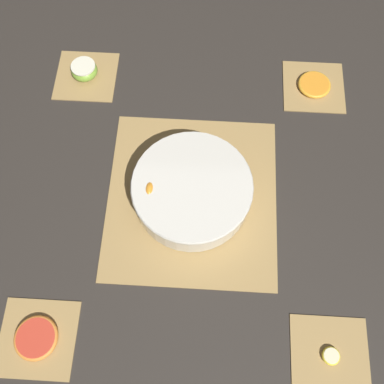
{
  "coord_description": "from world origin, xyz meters",
  "views": [
    {
      "loc": [
        0.41,
        0.02,
        0.99
      ],
      "look_at": [
        0.0,
        0.0,
        0.04
      ],
      "focal_mm": 42.0,
      "sensor_mm": 36.0,
      "label": 1
    }
  ],
  "objects": [
    {
      "name": "apple_half",
      "position": [
        -0.34,
        -0.31,
        0.03
      ],
      "size": [
        0.07,
        0.07,
        0.04
      ],
      "color": "#7FAD38",
      "rests_on": "coaster_mat_near_left"
    },
    {
      "name": "coaster_mat_far_right",
      "position": [
        0.34,
        0.31,
        0.0
      ],
      "size": [
        0.16,
        0.16,
        0.01
      ],
      "color": "#A8844C",
      "rests_on": "ground_plane"
    },
    {
      "name": "banana_coin_single",
      "position": [
        0.34,
        0.31,
        0.01
      ],
      "size": [
        0.04,
        0.04,
        0.01
      ],
      "color": "beige",
      "rests_on": "coaster_mat_far_right"
    },
    {
      "name": "fruit_salad_bowl",
      "position": [
        -0.0,
        -0.0,
        0.05
      ],
      "size": [
        0.28,
        0.28,
        0.08
      ],
      "color": "silver",
      "rests_on": "bamboo_mat_center"
    },
    {
      "name": "grapefruit_slice",
      "position": [
        0.34,
        -0.31,
        0.01
      ],
      "size": [
        0.09,
        0.09,
        0.01
      ],
      "color": "red",
      "rests_on": "coaster_mat_near_right"
    },
    {
      "name": "coaster_mat_near_left",
      "position": [
        -0.34,
        -0.31,
        0.0
      ],
      "size": [
        0.16,
        0.16,
        0.01
      ],
      "color": "#A8844C",
      "rests_on": "ground_plane"
    },
    {
      "name": "orange_slice_whole",
      "position": [
        -0.34,
        0.31,
        0.01
      ],
      "size": [
        0.09,
        0.09,
        0.01
      ],
      "color": "orange",
      "rests_on": "coaster_mat_far_left"
    },
    {
      "name": "bamboo_mat_center",
      "position": [
        -0.0,
        0.0,
        0.0
      ],
      "size": [
        0.43,
        0.4,
        0.01
      ],
      "color": "#A8844C",
      "rests_on": "ground_plane"
    },
    {
      "name": "coaster_mat_far_left",
      "position": [
        -0.34,
        0.31,
        0.0
      ],
      "size": [
        0.16,
        0.16,
        0.01
      ],
      "color": "#A8844C",
      "rests_on": "ground_plane"
    },
    {
      "name": "ground_plane",
      "position": [
        0.0,
        0.0,
        0.0
      ],
      "size": [
        6.0,
        6.0,
        0.0
      ],
      "primitive_type": "plane",
      "color": "#2D2823"
    },
    {
      "name": "coaster_mat_near_right",
      "position": [
        0.34,
        -0.31,
        0.0
      ],
      "size": [
        0.16,
        0.16,
        0.01
      ],
      "color": "#A8844C",
      "rests_on": "ground_plane"
    }
  ]
}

